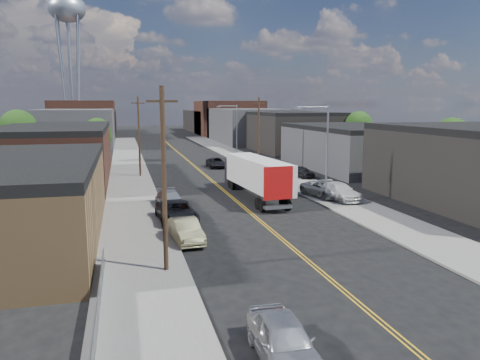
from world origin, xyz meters
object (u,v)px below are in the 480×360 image
car_left_b (186,231)px  car_ahead_truck (216,163)px  car_left_a (284,340)px  car_right_lot_b (339,191)px  car_left_d (170,200)px  car_right_lot_a (325,189)px  car_left_c (177,212)px  water_tower (67,14)px  semi_truck (254,174)px  car_right_lot_c (301,172)px

car_left_b → car_ahead_truck: size_ratio=0.92×
car_left_a → car_right_lot_b: bearing=61.6°
car_left_d → car_right_lot_a: car_right_lot_a is taller
car_left_a → car_right_lot_a: size_ratio=0.87×
car_left_a → car_left_d: (-1.40, 26.08, -0.06)m
car_right_lot_a → car_ahead_truck: size_ratio=1.08×
car_left_c → car_ahead_truck: car_left_c is taller
water_tower → car_right_lot_b: 95.28m
semi_truck → car_left_b: size_ratio=3.29×
car_right_lot_a → car_right_lot_b: (0.73, -1.62, 0.03)m
car_left_b → car_right_lot_c: (17.40, 23.40, 0.08)m
car_right_lot_b → car_right_lot_c: bearing=73.2°
semi_truck → car_ahead_truck: (0.64, 22.12, -1.56)m
car_left_a → car_right_lot_c: bearing=68.9°
car_left_a → car_right_lot_a: car_right_lot_a is taller
car_left_a → car_left_d: 26.12m
car_left_b → car_right_lot_b: car_right_lot_b is taller
water_tower → car_left_b: 100.44m
car_left_d → semi_truck: bearing=16.3°
car_ahead_truck → car_left_a: bearing=-99.5°
car_left_a → car_left_b: 15.54m
car_ahead_truck → car_left_d: bearing=-110.9°
car_left_c → car_right_lot_a: size_ratio=1.09×
semi_truck → car_ahead_truck: bearing=83.8°
car_right_lot_a → car_right_lot_b: size_ratio=1.01×
car_left_a → car_right_lot_b: size_ratio=0.87×
car_right_lot_a → car_right_lot_b: bearing=-79.4°
water_tower → semi_truck: (24.18, -80.85, -28.39)m
car_right_lot_b → semi_truck: bearing=140.4°
car_left_b → car_right_lot_a: (15.06, 11.31, 0.14)m
semi_truck → car_left_d: bearing=-164.4°
water_tower → car_left_c: size_ratio=6.19×
car_left_b → car_left_c: car_left_c is taller
car_right_lot_a → car_right_lot_b: 1.77m
water_tower → car_left_a: 115.31m
car_left_d → car_right_lot_a: bearing=-1.2°
semi_truck → car_left_b: bearing=-126.5°
car_right_lot_a → car_right_lot_b: car_right_lot_b is taller
semi_truck → car_right_lot_b: semi_truck is taller
water_tower → car_ahead_truck: bearing=-67.1°
semi_truck → car_right_lot_c: bearing=43.0°
car_left_b → car_right_lot_a: bearing=31.6°
car_ahead_truck → car_right_lot_b: bearing=-76.8°
car_left_a → car_right_lot_c: 42.03m
car_left_c → car_right_lot_a: bearing=18.6°
car_right_lot_c → car_left_a: bearing=-126.1°
car_left_d → car_ahead_truck: bearing=66.1°
car_left_b → car_left_d: size_ratio=0.90×
car_left_d → car_left_c: bearing=-93.9°
water_tower → car_left_a: (17.00, -110.08, -29.84)m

